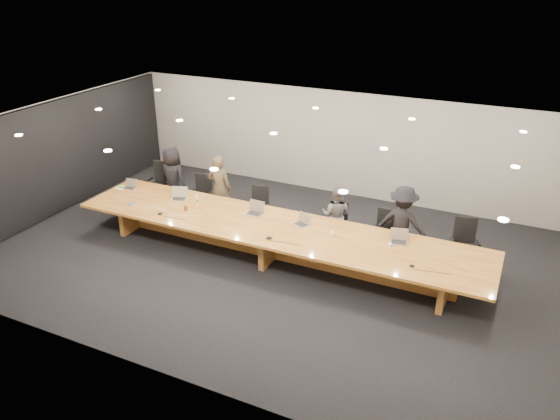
% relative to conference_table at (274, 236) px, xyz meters
% --- Properties ---
extents(ground, '(12.00, 12.00, 0.00)m').
position_rel_conference_table_xyz_m(ground, '(0.00, 0.00, -0.52)').
color(ground, black).
rests_on(ground, ground).
extents(back_wall, '(12.00, 0.02, 2.80)m').
position_rel_conference_table_xyz_m(back_wall, '(0.00, 4.00, 0.88)').
color(back_wall, '#B9B4A8').
rests_on(back_wall, ground).
extents(left_wall_panel, '(0.08, 7.84, 2.74)m').
position_rel_conference_table_xyz_m(left_wall_panel, '(-5.94, 0.00, 0.85)').
color(left_wall_panel, black).
rests_on(left_wall_panel, ground).
extents(conference_table, '(9.00, 1.80, 0.75)m').
position_rel_conference_table_xyz_m(conference_table, '(0.00, 0.00, 0.00)').
color(conference_table, brown).
rests_on(conference_table, ground).
extents(chair_far_left, '(0.59, 0.59, 1.13)m').
position_rel_conference_table_xyz_m(chair_far_left, '(-3.97, 1.27, 0.05)').
color(chair_far_left, black).
rests_on(chair_far_left, ground).
extents(chair_left, '(0.60, 0.60, 1.02)m').
position_rel_conference_table_xyz_m(chair_left, '(-2.64, 1.25, -0.01)').
color(chair_left, black).
rests_on(chair_left, ground).
extents(chair_mid_left, '(0.58, 0.58, 0.99)m').
position_rel_conference_table_xyz_m(chair_mid_left, '(-1.03, 1.24, -0.03)').
color(chair_mid_left, black).
rests_on(chair_mid_left, ground).
extents(chair_mid_right, '(0.52, 0.52, 0.99)m').
position_rel_conference_table_xyz_m(chair_mid_right, '(0.97, 1.16, -0.03)').
color(chair_mid_right, black).
rests_on(chair_mid_right, ground).
extents(chair_right, '(0.57, 0.57, 1.01)m').
position_rel_conference_table_xyz_m(chair_right, '(2.03, 1.17, -0.02)').
color(chair_right, black).
rests_on(chair_right, ground).
extents(chair_far_right, '(0.69, 0.69, 1.09)m').
position_rel_conference_table_xyz_m(chair_far_right, '(3.72, 1.30, 0.02)').
color(chair_far_right, black).
rests_on(chair_far_right, ground).
extents(person_a, '(0.87, 0.64, 1.62)m').
position_rel_conference_table_xyz_m(person_a, '(-3.46, 1.26, 0.29)').
color(person_a, black).
rests_on(person_a, ground).
extents(person_b, '(0.63, 0.44, 1.65)m').
position_rel_conference_table_xyz_m(person_b, '(-2.03, 1.17, 0.30)').
color(person_b, '#3E3422').
rests_on(person_b, ground).
extents(person_c, '(0.69, 0.56, 1.37)m').
position_rel_conference_table_xyz_m(person_c, '(0.95, 1.20, 0.16)').
color(person_c, '#545456').
rests_on(person_c, ground).
extents(person_d, '(1.08, 0.65, 1.64)m').
position_rel_conference_table_xyz_m(person_d, '(2.43, 1.15, 0.30)').
color(person_d, black).
rests_on(person_d, ground).
extents(laptop_a, '(0.32, 0.24, 0.23)m').
position_rel_conference_table_xyz_m(laptop_a, '(-4.10, 0.35, 0.35)').
color(laptop_a, '#BCA78F').
rests_on(laptop_a, conference_table).
extents(laptop_b, '(0.44, 0.38, 0.29)m').
position_rel_conference_table_xyz_m(laptop_b, '(-2.61, 0.30, 0.37)').
color(laptop_b, beige).
rests_on(laptop_b, conference_table).
extents(laptop_c, '(0.39, 0.29, 0.29)m').
position_rel_conference_table_xyz_m(laptop_c, '(-0.65, 0.34, 0.38)').
color(laptop_c, tan).
rests_on(laptop_c, conference_table).
extents(laptop_d, '(0.38, 0.34, 0.25)m').
position_rel_conference_table_xyz_m(laptop_d, '(0.49, 0.29, 0.36)').
color(laptop_d, '#BCAB8F').
rests_on(laptop_d, conference_table).
extents(laptop_e, '(0.40, 0.33, 0.27)m').
position_rel_conference_table_xyz_m(laptop_e, '(2.56, 0.38, 0.37)').
color(laptop_e, tan).
rests_on(laptop_e, conference_table).
extents(water_bottle, '(0.07, 0.07, 0.21)m').
position_rel_conference_table_xyz_m(water_bottle, '(-2.07, 0.25, 0.33)').
color(water_bottle, '#B0C0BC').
rests_on(water_bottle, conference_table).
extents(amber_mug, '(0.09, 0.09, 0.11)m').
position_rel_conference_table_xyz_m(amber_mug, '(-2.13, -0.12, 0.28)').
color(amber_mug, brown).
rests_on(amber_mug, conference_table).
extents(paper_cup_near, '(0.09, 0.09, 0.09)m').
position_rel_conference_table_xyz_m(paper_cup_near, '(1.26, 0.11, 0.27)').
color(paper_cup_near, silver).
rests_on(paper_cup_near, conference_table).
extents(paper_cup_far, '(0.08, 0.08, 0.09)m').
position_rel_conference_table_xyz_m(paper_cup_far, '(2.44, 0.14, 0.27)').
color(paper_cup_far, white).
rests_on(paper_cup_far, conference_table).
extents(notepad, '(0.26, 0.21, 0.02)m').
position_rel_conference_table_xyz_m(notepad, '(-4.30, 0.29, 0.24)').
color(notepad, silver).
rests_on(notepad, conference_table).
extents(lime_gadget, '(0.17, 0.10, 0.03)m').
position_rel_conference_table_xyz_m(lime_gadget, '(-4.32, 0.30, 0.26)').
color(lime_gadget, green).
rests_on(lime_gadget, notepad).
extents(av_box, '(0.18, 0.14, 0.03)m').
position_rel_conference_table_xyz_m(av_box, '(-3.43, -0.39, 0.24)').
color(av_box, silver).
rests_on(av_box, conference_table).
extents(mic_left, '(0.16, 0.16, 0.03)m').
position_rel_conference_table_xyz_m(mic_left, '(-2.54, -0.52, 0.24)').
color(mic_left, black).
rests_on(mic_left, conference_table).
extents(mic_center, '(0.14, 0.14, 0.03)m').
position_rel_conference_table_xyz_m(mic_center, '(0.15, -0.53, 0.25)').
color(mic_center, black).
rests_on(mic_center, conference_table).
extents(mic_right, '(0.13, 0.13, 0.03)m').
position_rel_conference_table_xyz_m(mic_right, '(3.00, -0.40, 0.24)').
color(mic_right, black).
rests_on(mic_right, conference_table).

